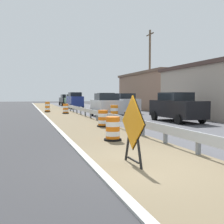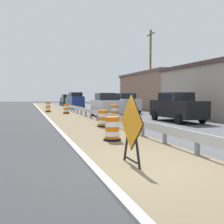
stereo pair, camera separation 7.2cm
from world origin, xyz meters
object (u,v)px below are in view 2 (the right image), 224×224
at_px(traffic_barrel_nearest, 112,130).
at_px(car_lead_far_lane, 67,100).
at_px(car_mid_far_lane, 126,103).
at_px(traffic_barrel_close, 103,119).
at_px(car_trailing_far_lane, 106,105).
at_px(traffic_barrel_mid, 115,113).
at_px(warning_sign_diamond, 131,126).
at_px(utility_pole_mid, 150,69).
at_px(car_distant_a, 77,99).
at_px(traffic_barrel_farther, 48,107).
at_px(car_distant_b, 76,100).
at_px(car_distant_c, 177,107).
at_px(car_lead_near_lane, 73,101).
at_px(car_trailing_near_lane, 107,101).
at_px(traffic_barrel_far, 66,109).

distance_m(traffic_barrel_nearest, car_lead_far_lane, 38.94).
distance_m(car_lead_far_lane, car_mid_far_lane, 22.45).
relative_size(traffic_barrel_close, car_trailing_far_lane, 0.23).
height_order(traffic_barrel_mid, car_trailing_far_lane, car_trailing_far_lane).
relative_size(warning_sign_diamond, traffic_barrel_nearest, 1.95).
distance_m(car_trailing_far_lane, utility_pole_mid, 11.30).
relative_size(traffic_barrel_nearest, car_distant_a, 0.21).
relative_size(traffic_barrel_farther, car_distant_b, 0.27).
bearing_deg(traffic_barrel_farther, car_distant_c, -61.78).
distance_m(car_lead_near_lane, car_trailing_far_lane, 21.21).
bearing_deg(traffic_barrel_mid, traffic_barrel_farther, 109.51).
distance_m(traffic_barrel_close, car_lead_far_lane, 34.05).
height_order(car_trailing_far_lane, utility_pole_mid, utility_pole_mid).
relative_size(car_trailing_far_lane, car_distant_b, 1.03).
bearing_deg(traffic_barrel_close, car_lead_far_lane, 85.35).
bearing_deg(car_lead_near_lane, car_distant_a, -11.84).
bearing_deg(car_trailing_far_lane, car_mid_far_lane, -35.61).
bearing_deg(car_distant_a, car_trailing_near_lane, -1.05).
bearing_deg(traffic_barrel_close, car_distant_c, 13.82).
distance_m(car_trailing_near_lane, car_mid_far_lane, 6.40).
xyz_separation_m(car_distant_a, car_distant_c, (-0.18, -40.28, -0.07)).
xyz_separation_m(car_distant_b, car_distant_c, (3.32, -21.56, -0.10)).
distance_m(traffic_barrel_farther, car_trailing_far_lane, 9.55).
distance_m(traffic_barrel_nearest, car_distant_a, 47.01).
bearing_deg(car_distant_a, utility_pole_mid, 8.09).
bearing_deg(traffic_barrel_far, car_mid_far_lane, -7.17).
bearing_deg(traffic_barrel_nearest, car_distant_c, 43.21).
xyz_separation_m(car_trailing_near_lane, car_distant_b, (-3.16, 4.88, 0.05)).
height_order(car_lead_far_lane, utility_pole_mid, utility_pole_mid).
height_order(traffic_barrel_nearest, car_distant_a, car_distant_a).
distance_m(traffic_barrel_far, car_distant_b, 10.88).
bearing_deg(car_mid_far_lane, traffic_barrel_nearest, -21.84).
relative_size(traffic_barrel_close, car_trailing_near_lane, 0.21).
xyz_separation_m(traffic_barrel_nearest, traffic_barrel_close, (0.95, 4.83, 0.00)).
distance_m(traffic_barrel_mid, traffic_barrel_far, 8.58).
bearing_deg(traffic_barrel_close, car_mid_far_lane, 63.78).
xyz_separation_m(car_lead_far_lane, car_distant_c, (2.92, -32.53, 0.01)).
relative_size(traffic_barrel_far, car_distant_a, 0.21).
bearing_deg(car_trailing_near_lane, traffic_barrel_farther, -71.54).
xyz_separation_m(traffic_barrel_mid, car_distant_a, (3.78, 37.43, 0.59)).
distance_m(car_distant_b, car_distant_c, 21.82).
bearing_deg(car_mid_far_lane, car_distant_a, -179.93).
height_order(traffic_barrel_farther, car_lead_far_lane, car_lead_far_lane).
relative_size(traffic_barrel_mid, car_distant_a, 0.24).
xyz_separation_m(traffic_barrel_far, car_mid_far_lane, (6.16, -0.77, 0.58)).
xyz_separation_m(traffic_barrel_close, car_trailing_far_lane, (2.26, 7.06, 0.56)).
height_order(car_mid_far_lane, car_distant_a, car_distant_a).
xyz_separation_m(car_trailing_far_lane, car_distant_b, (0.10, 15.90, 0.12)).
bearing_deg(car_trailing_far_lane, utility_pole_mid, -44.05).
xyz_separation_m(car_mid_far_lane, car_distant_a, (0.10, 29.99, 0.07)).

